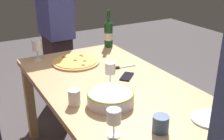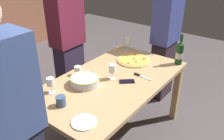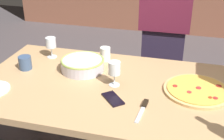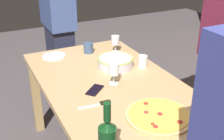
{
  "view_description": "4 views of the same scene",
  "coord_description": "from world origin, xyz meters",
  "px_view_note": "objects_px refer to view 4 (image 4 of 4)",
  "views": [
    {
      "loc": [
        -1.52,
        0.87,
        1.58
      ],
      "look_at": [
        0.0,
        0.0,
        0.85
      ],
      "focal_mm": 46.08,
      "sensor_mm": 36.0,
      "label": 1
    },
    {
      "loc": [
        -1.6,
        -1.21,
        1.89
      ],
      "look_at": [
        0.0,
        0.0,
        0.85
      ],
      "focal_mm": 37.84,
      "sensor_mm": 36.0,
      "label": 2
    },
    {
      "loc": [
        0.39,
        -1.47,
        1.62
      ],
      "look_at": [
        0.0,
        0.0,
        0.85
      ],
      "focal_mm": 48.11,
      "sensor_mm": 36.0,
      "label": 3
    },
    {
      "loc": [
        1.6,
        -0.79,
        1.69
      ],
      "look_at": [
        0.0,
        0.0,
        0.85
      ],
      "focal_mm": 46.99,
      "sensor_mm": 36.0,
      "label": 4
    }
  ],
  "objects_px": {
    "wine_glass_far_left": "(114,70)",
    "cell_phone": "(95,90)",
    "wine_glass_near_pizza": "(224,108)",
    "pizza_knife": "(99,104)",
    "wine_glass_by_bottle": "(115,41)",
    "pizza": "(159,116)",
    "dining_table": "(112,95)",
    "side_plate": "(54,56)",
    "cup_ceramic": "(143,62)",
    "serving_bowl": "(115,62)",
    "cup_amber": "(88,48)",
    "person_guest_left": "(58,24)"
  },
  "relations": [
    {
      "from": "dining_table",
      "to": "cup_ceramic",
      "type": "height_order",
      "value": "cup_ceramic"
    },
    {
      "from": "cup_amber",
      "to": "cell_phone",
      "type": "height_order",
      "value": "cup_amber"
    },
    {
      "from": "cell_phone",
      "to": "wine_glass_far_left",
      "type": "bearing_deg",
      "value": 60.04
    },
    {
      "from": "cup_amber",
      "to": "side_plate",
      "type": "bearing_deg",
      "value": -98.7
    },
    {
      "from": "cup_amber",
      "to": "person_guest_left",
      "type": "bearing_deg",
      "value": -168.68
    },
    {
      "from": "wine_glass_far_left",
      "to": "cell_phone",
      "type": "bearing_deg",
      "value": -78.18
    },
    {
      "from": "wine_glass_far_left",
      "to": "person_guest_left",
      "type": "xyz_separation_m",
      "value": [
        -1.12,
        -0.04,
        0.04
      ]
    },
    {
      "from": "pizza",
      "to": "cup_ceramic",
      "type": "relative_size",
      "value": 4.03
    },
    {
      "from": "dining_table",
      "to": "cup_ceramic",
      "type": "xyz_separation_m",
      "value": [
        -0.14,
        0.33,
        0.14
      ]
    },
    {
      "from": "cup_ceramic",
      "to": "person_guest_left",
      "type": "height_order",
      "value": "person_guest_left"
    },
    {
      "from": "serving_bowl",
      "to": "wine_glass_far_left",
      "type": "height_order",
      "value": "wine_glass_far_left"
    },
    {
      "from": "wine_glass_by_bottle",
      "to": "cell_phone",
      "type": "bearing_deg",
      "value": -37.71
    },
    {
      "from": "wine_glass_near_pizza",
      "to": "pizza_knife",
      "type": "distance_m",
      "value": 0.7
    },
    {
      "from": "wine_glass_far_left",
      "to": "cup_amber",
      "type": "xyz_separation_m",
      "value": [
        -0.61,
        0.06,
        -0.06
      ]
    },
    {
      "from": "pizza",
      "to": "person_guest_left",
      "type": "height_order",
      "value": "person_guest_left"
    },
    {
      "from": "cell_phone",
      "to": "pizza_knife",
      "type": "xyz_separation_m",
      "value": [
        0.17,
        -0.05,
        0.0
      ]
    },
    {
      "from": "wine_glass_far_left",
      "to": "wine_glass_by_bottle",
      "type": "bearing_deg",
      "value": 152.24
    },
    {
      "from": "cup_amber",
      "to": "cell_phone",
      "type": "relative_size",
      "value": 0.6
    },
    {
      "from": "pizza",
      "to": "cell_phone",
      "type": "height_order",
      "value": "pizza"
    },
    {
      "from": "wine_glass_near_pizza",
      "to": "side_plate",
      "type": "bearing_deg",
      "value": -158.84
    },
    {
      "from": "pizza_knife",
      "to": "person_guest_left",
      "type": "bearing_deg",
      "value": 173.26
    },
    {
      "from": "cell_phone",
      "to": "pizza",
      "type": "bearing_deg",
      "value": -16.95
    },
    {
      "from": "person_guest_left",
      "to": "cup_amber",
      "type": "bearing_deg",
      "value": 9.45
    },
    {
      "from": "serving_bowl",
      "to": "wine_glass_by_bottle",
      "type": "xyz_separation_m",
      "value": [
        -0.28,
        0.14,
        0.06
      ]
    },
    {
      "from": "wine_glass_near_pizza",
      "to": "wine_glass_by_bottle",
      "type": "xyz_separation_m",
      "value": [
        -1.22,
        -0.01,
        -0.02
      ]
    },
    {
      "from": "wine_glass_far_left",
      "to": "dining_table",
      "type": "bearing_deg",
      "value": -149.41
    },
    {
      "from": "pizza_knife",
      "to": "pizza",
      "type": "bearing_deg",
      "value": 43.07
    },
    {
      "from": "pizza",
      "to": "pizza_knife",
      "type": "bearing_deg",
      "value": -136.93
    },
    {
      "from": "pizza",
      "to": "cup_ceramic",
      "type": "distance_m",
      "value": 0.68
    },
    {
      "from": "wine_glass_near_pizza",
      "to": "side_plate",
      "type": "relative_size",
      "value": 0.87
    },
    {
      "from": "dining_table",
      "to": "wine_glass_by_bottle",
      "type": "height_order",
      "value": "wine_glass_by_bottle"
    },
    {
      "from": "cup_amber",
      "to": "dining_table",
      "type": "bearing_deg",
      "value": -6.4
    },
    {
      "from": "serving_bowl",
      "to": "cell_phone",
      "type": "xyz_separation_m",
      "value": [
        0.28,
        -0.29,
        -0.04
      ]
    },
    {
      "from": "serving_bowl",
      "to": "pizza",
      "type": "bearing_deg",
      "value": -7.03
    },
    {
      "from": "wine_glass_by_bottle",
      "to": "cup_ceramic",
      "type": "xyz_separation_m",
      "value": [
        0.38,
        0.04,
        -0.06
      ]
    },
    {
      "from": "wine_glass_near_pizza",
      "to": "cup_amber",
      "type": "relative_size",
      "value": 1.95
    },
    {
      "from": "pizza",
      "to": "wine_glass_by_bottle",
      "type": "xyz_separation_m",
      "value": [
        -0.99,
        0.23,
        0.09
      ]
    },
    {
      "from": "cup_amber",
      "to": "pizza_knife",
      "type": "xyz_separation_m",
      "value": [
        0.81,
        -0.26,
        -0.04
      ]
    },
    {
      "from": "dining_table",
      "to": "person_guest_left",
      "type": "relative_size",
      "value": 0.92
    },
    {
      "from": "cup_amber",
      "to": "pizza",
      "type": "bearing_deg",
      "value": -0.62
    },
    {
      "from": "wine_glass_near_pizza",
      "to": "wine_glass_by_bottle",
      "type": "bearing_deg",
      "value": -179.42
    },
    {
      "from": "pizza_knife",
      "to": "person_guest_left",
      "type": "distance_m",
      "value": 1.34
    },
    {
      "from": "dining_table",
      "to": "pizza",
      "type": "relative_size",
      "value": 4.24
    },
    {
      "from": "cup_ceramic",
      "to": "cup_amber",
      "type": "bearing_deg",
      "value": -150.42
    },
    {
      "from": "pizza",
      "to": "wine_glass_far_left",
      "type": "relative_size",
      "value": 2.52
    },
    {
      "from": "serving_bowl",
      "to": "wine_glass_far_left",
      "type": "bearing_deg",
      "value": -29.06
    },
    {
      "from": "pizza",
      "to": "side_plate",
      "type": "relative_size",
      "value": 1.95
    },
    {
      "from": "serving_bowl",
      "to": "wine_glass_near_pizza",
      "type": "bearing_deg",
      "value": 9.21
    },
    {
      "from": "pizza",
      "to": "person_guest_left",
      "type": "xyz_separation_m",
      "value": [
        -1.59,
        -0.09,
        0.13
      ]
    },
    {
      "from": "person_guest_left",
      "to": "wine_glass_by_bottle",
      "type": "bearing_deg",
      "value": 26.22
    }
  ]
}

